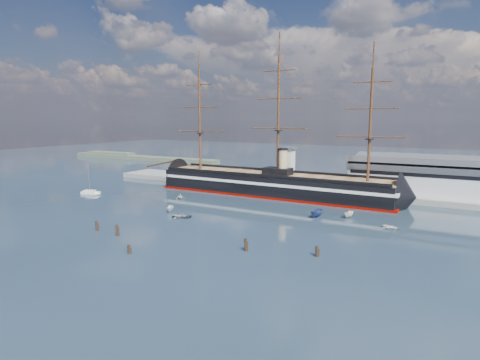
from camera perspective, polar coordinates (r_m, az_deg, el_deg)
The scene contains 18 objects.
ground at distance 132.34m, azimuth 0.24°, elevation -3.50°, with size 600.00×600.00×0.00m, color #1D2830.
quay at distance 160.76m, azimuth 9.56°, elevation -1.42°, with size 180.00×18.00×2.00m, color slate.
warehouse at distance 154.88m, azimuth 27.14°, elevation 0.33°, with size 63.00×21.00×11.60m.
quay_tower at distance 158.99m, azimuth 6.91°, elevation 2.08°, with size 5.00×5.00×15.00m.
shoreline at distance 290.97m, azimuth -15.07°, elevation 3.21°, with size 120.00×10.00×4.00m.
warship at distance 149.02m, azimuth 4.03°, elevation -0.55°, with size 113.05×18.19×53.94m.
sailboat at distance 160.22m, azimuth -20.48°, elevation -1.63°, with size 7.43×4.18×11.41m.
motorboat_a at distance 123.57m, azimuth -9.89°, elevation -4.51°, with size 5.75×2.11×2.30m, color white.
motorboat_b at distance 115.85m, azimuth -8.21°, elevation -5.37°, with size 3.61×1.45×1.69m, color gray.
motorboat_c at distance 119.53m, azimuth 15.20°, elevation -5.15°, with size 5.23×1.92×2.09m, color white.
motorboat_d at distance 142.92m, azimuth -8.48°, elevation -2.67°, with size 5.72×2.48×2.10m, color silver.
motorboat_e at distance 110.58m, azimuth 20.74°, elevation -6.54°, with size 2.95×1.18×1.38m, color silver.
motorboat_f at distance 117.46m, azimuth 10.83°, elevation -5.24°, with size 6.55×2.40×2.62m, color navy.
piling_near_left at distance 108.40m, azimuth -19.70°, elevation -6.79°, with size 0.64×0.64×3.29m, color black.
piling_near_mid at distance 88.77m, azimuth -15.51°, elevation -10.03°, with size 0.64×0.64×2.56m, color black.
piling_near_right at distance 87.13m, azimuth 0.81°, elevation -10.06°, with size 0.64×0.64×3.48m, color black.
piling_far_right at distance 85.26m, azimuth 10.85°, elevation -10.65°, with size 0.64×0.64×2.94m, color black.
piling_extra at distance 102.25m, azimuth -17.07°, elevation -7.59°, with size 0.64×0.64×3.46m, color black.
Camera 1 is at (61.95, -73.51, 28.13)m, focal length 30.00 mm.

